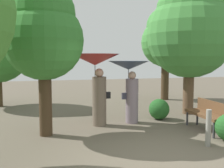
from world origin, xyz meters
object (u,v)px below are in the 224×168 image
object	(u,v)px
park_bench	(208,113)
tree_near_right	(190,28)
person_left	(96,71)
tree_far_back	(44,33)
tree_mid_right	(166,38)
path_marker_post	(208,128)
person_right	(130,77)

from	to	relation	value
park_bench	tree_near_right	distance (m)	3.48
person_left	tree_far_back	distance (m)	1.92
tree_mid_right	path_marker_post	size ratio (longest dim) A/B	5.24
tree_near_right	path_marker_post	bearing A→B (deg)	-114.31
person_left	tree_far_back	size ratio (longest dim) A/B	0.54
park_bench	tree_far_back	world-z (taller)	tree_far_back
person_left	path_marker_post	size ratio (longest dim) A/B	2.51
tree_mid_right	person_right	bearing A→B (deg)	-128.68
park_bench	path_marker_post	xyz separation A→B (m)	(-0.80, -1.16, -0.08)
park_bench	tree_near_right	size ratio (longest dim) A/B	0.31
person_left	tree_far_back	world-z (taller)	tree_far_back
person_left	person_right	bearing A→B (deg)	-86.65
person_right	tree_mid_right	distance (m)	5.40
person_left	park_bench	bearing A→B (deg)	-115.48
tree_far_back	person_left	bearing A→B (deg)	23.53
person_right	tree_mid_right	xyz separation A→B (m)	(3.22, 4.03, 1.59)
person_left	path_marker_post	bearing A→B (deg)	-140.53
person_right	tree_far_back	size ratio (longest dim) A/B	0.49
tree_far_back	path_marker_post	xyz separation A→B (m)	(3.58, -1.88, -2.25)
park_bench	tree_near_right	bearing A→B (deg)	164.09
person_left	park_bench	size ratio (longest dim) A/B	1.42
tree_near_right	path_marker_post	size ratio (longest dim) A/B	5.67
person_right	path_marker_post	size ratio (longest dim) A/B	2.27
person_right	tree_near_right	world-z (taller)	tree_near_right
person_left	tree_mid_right	world-z (taller)	tree_mid_right
park_bench	path_marker_post	distance (m)	1.41
tree_mid_right	path_marker_post	xyz separation A→B (m)	(-2.21, -6.62, -2.60)
tree_far_back	park_bench	bearing A→B (deg)	-9.38
park_bench	tree_far_back	size ratio (longest dim) A/B	0.38
park_bench	tree_mid_right	bearing A→B (deg)	167.66
tree_near_right	tree_far_back	xyz separation A→B (m)	(-5.10, -1.47, -0.43)
park_bench	person_right	bearing A→B (deg)	-126.25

